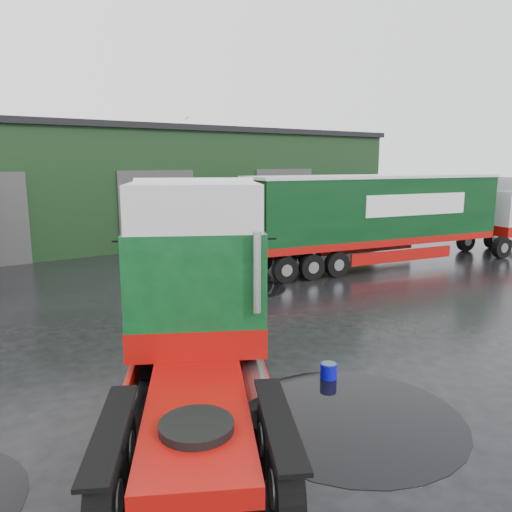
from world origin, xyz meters
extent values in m
plane|color=black|center=(0.00, 0.00, 0.00)|extent=(100.00, 100.00, 0.00)
cube|color=black|center=(2.00, 20.00, 3.00)|extent=(32.00, 12.00, 6.00)
cube|color=black|center=(2.00, 20.00, 6.15)|extent=(32.40, 12.40, 0.30)
cylinder|color=#0908BF|center=(-1.29, -2.35, 0.16)|extent=(0.42, 0.42, 0.32)
cylinder|color=black|center=(-2.07, -3.79, 0.00)|extent=(3.96, 3.96, 0.01)
cylinder|color=black|center=(1.34, 4.87, 0.00)|extent=(2.88, 2.88, 0.01)
camera|label=1|loc=(-7.97, -9.51, 4.42)|focal=35.00mm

